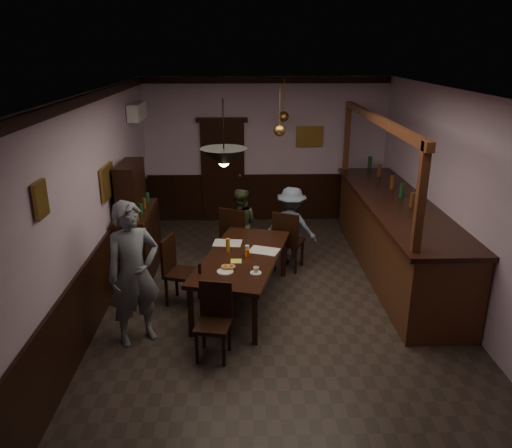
{
  "coord_description": "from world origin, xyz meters",
  "views": [
    {
      "loc": [
        -0.5,
        -6.29,
        3.55
      ],
      "look_at": [
        -0.31,
        0.44,
        1.15
      ],
      "focal_mm": 35.0,
      "sensor_mm": 36.0,
      "label": 1
    }
  ],
  "objects_px": {
    "chair_side": "(176,267)",
    "coffee_cup": "(256,270)",
    "soda_can": "(247,254)",
    "bar_counter": "(395,235)",
    "chair_far_right": "(287,238)",
    "pendant_iron": "(224,158)",
    "person_seated_right": "(291,226)",
    "person_standing": "(134,274)",
    "person_seated_left": "(240,225)",
    "pendant_brass_mid": "(279,130)",
    "dining_table": "(242,259)",
    "pendant_brass_far": "(284,117)",
    "chair_near": "(214,317)",
    "chair_far_left": "(235,234)",
    "sideboard": "(137,231)"
  },
  "relations": [
    {
      "from": "chair_side",
      "to": "coffee_cup",
      "type": "relative_size",
      "value": 12.59
    },
    {
      "from": "soda_can",
      "to": "bar_counter",
      "type": "height_order",
      "value": "bar_counter"
    },
    {
      "from": "chair_far_right",
      "to": "pendant_iron",
      "type": "bearing_deg",
      "value": 87.26
    },
    {
      "from": "chair_far_right",
      "to": "person_seated_right",
      "type": "bearing_deg",
      "value": -83.55
    },
    {
      "from": "person_standing",
      "to": "person_seated_left",
      "type": "distance_m",
      "value": 2.88
    },
    {
      "from": "chair_side",
      "to": "pendant_brass_mid",
      "type": "bearing_deg",
      "value": -31.69
    },
    {
      "from": "dining_table",
      "to": "pendant_brass_far",
      "type": "relative_size",
      "value": 2.94
    },
    {
      "from": "person_seated_left",
      "to": "person_standing",
      "type": "bearing_deg",
      "value": 71.25
    },
    {
      "from": "chair_far_right",
      "to": "pendant_brass_mid",
      "type": "height_order",
      "value": "pendant_brass_mid"
    },
    {
      "from": "chair_side",
      "to": "pendant_iron",
      "type": "distance_m",
      "value": 2.09
    },
    {
      "from": "person_standing",
      "to": "coffee_cup",
      "type": "distance_m",
      "value": 1.56
    },
    {
      "from": "pendant_brass_far",
      "to": "pendant_iron",
      "type": "bearing_deg",
      "value": -104.9
    },
    {
      "from": "chair_near",
      "to": "soda_can",
      "type": "bearing_deg",
      "value": 81.69
    },
    {
      "from": "chair_far_left",
      "to": "chair_side",
      "type": "xyz_separation_m",
      "value": [
        -0.83,
        -1.29,
        -0.02
      ]
    },
    {
      "from": "chair_near",
      "to": "person_seated_left",
      "type": "distance_m",
      "value": 2.91
    },
    {
      "from": "chair_far_left",
      "to": "coffee_cup",
      "type": "height_order",
      "value": "chair_far_left"
    },
    {
      "from": "chair_far_left",
      "to": "coffee_cup",
      "type": "distance_m",
      "value": 1.97
    },
    {
      "from": "dining_table",
      "to": "coffee_cup",
      "type": "bearing_deg",
      "value": -73.26
    },
    {
      "from": "chair_far_left",
      "to": "pendant_iron",
      "type": "bearing_deg",
      "value": 109.49
    },
    {
      "from": "sideboard",
      "to": "chair_far_left",
      "type": "bearing_deg",
      "value": 10.05
    },
    {
      "from": "person_seated_left",
      "to": "soda_can",
      "type": "bearing_deg",
      "value": 101.76
    },
    {
      "from": "chair_far_right",
      "to": "pendant_brass_far",
      "type": "distance_m",
      "value": 2.59
    },
    {
      "from": "chair_far_left",
      "to": "pendant_brass_mid",
      "type": "relative_size",
      "value": 1.29
    },
    {
      "from": "soda_can",
      "to": "chair_far_right",
      "type": "bearing_deg",
      "value": 60.39
    },
    {
      "from": "chair_near",
      "to": "bar_counter",
      "type": "distance_m",
      "value": 3.66
    },
    {
      "from": "chair_near",
      "to": "chair_side",
      "type": "xyz_separation_m",
      "value": [
        -0.61,
        1.33,
        0.05
      ]
    },
    {
      "from": "chair_far_left",
      "to": "person_standing",
      "type": "xyz_separation_m",
      "value": [
        -1.21,
        -2.28,
        0.35
      ]
    },
    {
      "from": "bar_counter",
      "to": "pendant_brass_far",
      "type": "relative_size",
      "value": 5.65
    },
    {
      "from": "soda_can",
      "to": "bar_counter",
      "type": "distance_m",
      "value": 2.68
    },
    {
      "from": "dining_table",
      "to": "pendant_brass_mid",
      "type": "distance_m",
      "value": 2.23
    },
    {
      "from": "sideboard",
      "to": "pendant_brass_far",
      "type": "distance_m",
      "value": 3.55
    },
    {
      "from": "chair_far_left",
      "to": "chair_near",
      "type": "height_order",
      "value": "chair_far_left"
    },
    {
      "from": "soda_can",
      "to": "person_seated_right",
      "type": "bearing_deg",
      "value": 62.46
    },
    {
      "from": "person_seated_left",
      "to": "person_seated_right",
      "type": "height_order",
      "value": "person_seated_right"
    },
    {
      "from": "chair_near",
      "to": "bar_counter",
      "type": "relative_size",
      "value": 0.2
    },
    {
      "from": "person_standing",
      "to": "person_seated_left",
      "type": "xyz_separation_m",
      "value": [
        1.29,
        2.55,
        -0.29
      ]
    },
    {
      "from": "dining_table",
      "to": "person_standing",
      "type": "xyz_separation_m",
      "value": [
        -1.33,
        -0.94,
        0.24
      ]
    },
    {
      "from": "coffee_cup",
      "to": "person_standing",
      "type": "bearing_deg",
      "value": -152.41
    },
    {
      "from": "person_seated_left",
      "to": "pendant_brass_far",
      "type": "height_order",
      "value": "pendant_brass_far"
    },
    {
      "from": "coffee_cup",
      "to": "pendant_iron",
      "type": "bearing_deg",
      "value": -140.47
    },
    {
      "from": "person_seated_left",
      "to": "sideboard",
      "type": "xyz_separation_m",
      "value": [
        -1.66,
        -0.55,
        0.11
      ]
    },
    {
      "from": "chair_near",
      "to": "pendant_brass_far",
      "type": "distance_m",
      "value": 4.81
    },
    {
      "from": "pendant_brass_mid",
      "to": "chair_side",
      "type": "bearing_deg",
      "value": -138.74
    },
    {
      "from": "chair_far_left",
      "to": "chair_side",
      "type": "distance_m",
      "value": 1.54
    },
    {
      "from": "chair_far_right",
      "to": "pendant_brass_far",
      "type": "height_order",
      "value": "pendant_brass_far"
    },
    {
      "from": "person_seated_right",
      "to": "bar_counter",
      "type": "xyz_separation_m",
      "value": [
        1.67,
        -0.36,
        -0.03
      ]
    },
    {
      "from": "chair_near",
      "to": "person_seated_right",
      "type": "bearing_deg",
      "value": 76.81
    },
    {
      "from": "coffee_cup",
      "to": "pendant_iron",
      "type": "xyz_separation_m",
      "value": [
        -0.38,
        -0.18,
        1.53
      ]
    },
    {
      "from": "coffee_cup",
      "to": "pendant_brass_mid",
      "type": "distance_m",
      "value": 2.55
    },
    {
      "from": "person_standing",
      "to": "pendant_iron",
      "type": "relative_size",
      "value": 2.35
    }
  ]
}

